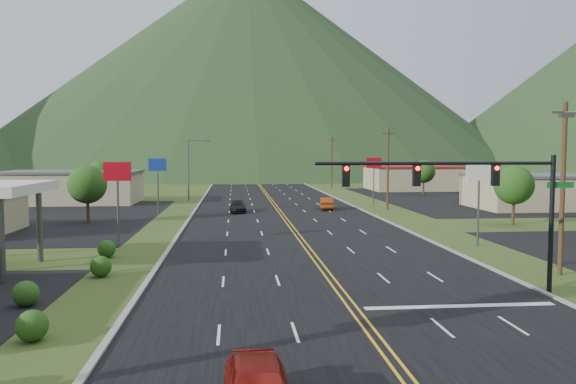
{
  "coord_description": "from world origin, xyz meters",
  "views": [
    {
      "loc": [
        -5.35,
        -12.58,
        7.16
      ],
      "look_at": [
        -1.82,
        24.23,
        4.5
      ],
      "focal_mm": 35.0,
      "sensor_mm": 36.0,
      "label": 1
    }
  ],
  "objects": [
    {
      "name": "tree_west_b",
      "position": [
        -25.0,
        72.0,
        3.89
      ],
      "size": [
        3.84,
        3.84,
        5.82
      ],
      "color": "#382314",
      "rests_on": "ground"
    },
    {
      "name": "car_dark_mid",
      "position": [
        -4.98,
        53.5,
        0.64
      ],
      "size": [
        2.04,
        4.51,
        1.28
      ],
      "primitive_type": "imported",
      "rotation": [
        0.0,
        0.0,
        0.06
      ],
      "color": "black",
      "rests_on": "ground"
    },
    {
      "name": "pole_sign_east_a",
      "position": [
        13.0,
        28.0,
        5.05
      ],
      "size": [
        2.0,
        0.18,
        6.4
      ],
      "color": "#59595E",
      "rests_on": "ground"
    },
    {
      "name": "traffic_signal",
      "position": [
        6.48,
        14.0,
        5.33
      ],
      "size": [
        13.1,
        0.43,
        7.0
      ],
      "color": "black",
      "rests_on": "ground"
    },
    {
      "name": "mountain_n",
      "position": [
        0.0,
        220.0,
        42.5
      ],
      "size": [
        220.0,
        220.0,
        85.0
      ],
      "primitive_type": "cone",
      "color": "black",
      "rests_on": "ground"
    },
    {
      "name": "car_red_far",
      "position": [
        6.02,
        55.86,
        0.73
      ],
      "size": [
        2.04,
        4.6,
        1.47
      ],
      "primitive_type": "imported",
      "rotation": [
        0.0,
        0.0,
        3.03
      ],
      "color": "#953910",
      "rests_on": "ground"
    },
    {
      "name": "building_east_mid",
      "position": [
        32.0,
        55.0,
        2.16
      ],
      "size": [
        14.4,
        11.4,
        4.3
      ],
      "color": "tan",
      "rests_on": "ground"
    },
    {
      "name": "utility_pole_d",
      "position": [
        13.5,
        135.0,
        5.13
      ],
      "size": [
        1.6,
        0.28,
        10.0
      ],
      "color": "#382314",
      "rests_on": "ground"
    },
    {
      "name": "tree_west_a",
      "position": [
        -20.0,
        45.0,
        3.89
      ],
      "size": [
        3.84,
        3.84,
        5.82
      ],
      "color": "#382314",
      "rests_on": "ground"
    },
    {
      "name": "pole_sign_west_a",
      "position": [
        -14.0,
        30.0,
        5.05
      ],
      "size": [
        2.0,
        0.18,
        6.4
      ],
      "color": "#59595E",
      "rests_on": "ground"
    },
    {
      "name": "tree_east_b",
      "position": [
        26.0,
        78.0,
        3.89
      ],
      "size": [
        3.84,
        3.84,
        5.82
      ],
      "color": "#382314",
      "rests_on": "ground"
    },
    {
      "name": "pole_sign_west_b",
      "position": [
        -14.0,
        52.0,
        5.05
      ],
      "size": [
        2.0,
        0.18,
        6.4
      ],
      "color": "#59595E",
      "rests_on": "ground"
    },
    {
      "name": "utility_pole_a",
      "position": [
        13.5,
        18.0,
        5.13
      ],
      "size": [
        1.6,
        0.28,
        10.0
      ],
      "color": "#382314",
      "rests_on": "ground"
    },
    {
      "name": "utility_pole_c",
      "position": [
        13.5,
        95.0,
        5.13
      ],
      "size": [
        1.6,
        0.28,
        10.0
      ],
      "color": "#382314",
      "rests_on": "ground"
    },
    {
      "name": "utility_pole_b",
      "position": [
        13.5,
        55.0,
        5.13
      ],
      "size": [
        1.6,
        0.28,
        10.0
      ],
      "color": "#382314",
      "rests_on": "ground"
    },
    {
      "name": "building_east_far",
      "position": [
        28.0,
        90.0,
        2.26
      ],
      "size": [
        16.4,
        12.4,
        4.5
      ],
      "color": "tan",
      "rests_on": "ground"
    },
    {
      "name": "streetlight_west",
      "position": [
        -11.68,
        70.0,
        5.18
      ],
      "size": [
        3.28,
        0.25,
        9.0
      ],
      "color": "#59595E",
      "rests_on": "ground"
    },
    {
      "name": "building_west_far",
      "position": [
        -28.0,
        68.0,
        2.26
      ],
      "size": [
        18.4,
        11.4,
        4.5
      ],
      "color": "tan",
      "rests_on": "ground"
    },
    {
      "name": "tree_east_a",
      "position": [
        22.0,
        40.0,
        3.89
      ],
      "size": [
        3.84,
        3.84,
        5.82
      ],
      "color": "#382314",
      "rests_on": "ground"
    },
    {
      "name": "pole_sign_east_b",
      "position": [
        13.0,
        60.0,
        5.05
      ],
      "size": [
        2.0,
        0.18,
        6.4
      ],
      "color": "#59595E",
      "rests_on": "ground"
    }
  ]
}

